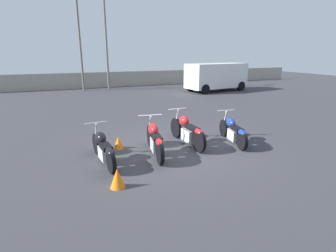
# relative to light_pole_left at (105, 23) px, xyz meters

# --- Properties ---
(ground_plane) EXTENTS (60.00, 60.00, 0.00)m
(ground_plane) POSITION_rel_light_pole_left_xyz_m (-0.72, -14.74, -5.04)
(ground_plane) COLOR #38383D
(fence_back) EXTENTS (40.00, 0.04, 1.28)m
(fence_back) POSITION_rel_light_pole_left_xyz_m (-0.72, 0.97, -4.40)
(fence_back) COLOR #9E998E
(fence_back) RESTS_ON ground_plane
(light_pole_left) EXTENTS (0.70, 0.35, 8.68)m
(light_pole_left) POSITION_rel_light_pole_left_xyz_m (0.00, 0.00, 0.00)
(light_pole_left) COLOR slate
(light_pole_left) RESTS_ON ground_plane
(light_pole_right) EXTENTS (0.70, 0.35, 7.15)m
(light_pole_right) POSITION_rel_light_pole_left_xyz_m (-1.99, -0.33, -0.79)
(light_pole_right) COLOR slate
(light_pole_right) RESTS_ON ground_plane
(motorcycle_slot_0) EXTENTS (0.61, 2.06, 0.96)m
(motorcycle_slot_0) POSITION_rel_light_pole_left_xyz_m (-2.80, -14.95, -4.63)
(motorcycle_slot_0) COLOR black
(motorcycle_slot_0) RESTS_ON ground_plane
(motorcycle_slot_1) EXTENTS (0.73, 2.12, 1.02)m
(motorcycle_slot_1) POSITION_rel_light_pole_left_xyz_m (-1.34, -14.91, -4.59)
(motorcycle_slot_1) COLOR black
(motorcycle_slot_1) RESTS_ON ground_plane
(motorcycle_slot_2) EXTENTS (0.64, 2.21, 1.04)m
(motorcycle_slot_2) POSITION_rel_light_pole_left_xyz_m (-0.10, -14.51, -4.59)
(motorcycle_slot_2) COLOR black
(motorcycle_slot_2) RESTS_ON ground_plane
(motorcycle_slot_3) EXTENTS (0.68, 1.97, 0.96)m
(motorcycle_slot_3) POSITION_rel_light_pole_left_xyz_m (1.34, -14.93, -4.64)
(motorcycle_slot_3) COLOR black
(motorcycle_slot_3) RESTS_ON ground_plane
(parked_van) EXTENTS (4.99, 2.60, 2.06)m
(parked_van) POSITION_rel_light_pole_left_xyz_m (7.38, -4.39, -3.89)
(parked_van) COLOR white
(parked_van) RESTS_ON ground_plane
(traffic_cone_near) EXTENTS (0.33, 0.33, 0.44)m
(traffic_cone_near) POSITION_rel_light_pole_left_xyz_m (-2.74, -16.44, -4.82)
(traffic_cone_near) COLOR orange
(traffic_cone_near) RESTS_ON ground_plane
(traffic_cone_far) EXTENTS (0.33, 0.33, 0.38)m
(traffic_cone_far) POSITION_rel_light_pole_left_xyz_m (-2.21, -14.03, -4.85)
(traffic_cone_far) COLOR orange
(traffic_cone_far) RESTS_ON ground_plane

